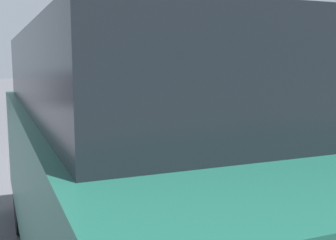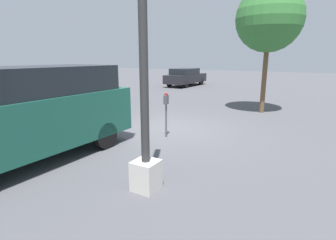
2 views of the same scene
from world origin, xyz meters
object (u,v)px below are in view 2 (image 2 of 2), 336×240
Objects in this scene: parked_van at (26,112)px; street_tree at (269,19)px; lamp_post at (145,104)px; car_distant at (186,77)px; parking_meter_near at (166,105)px.

street_tree is at bearing 158.52° from parked_van.
lamp_post is 1.16× the size of car_distant.
lamp_post is at bearing 10.07° from parking_meter_near.
street_tree reaches higher than parked_van.
lamp_post is at bearing -2.86° from street_tree.
parked_van is 17.06m from car_distant.
car_distant is at bearing -169.90° from parking_meter_near.
lamp_post is at bearing -153.74° from car_distant.
car_distant is (-16.52, -4.25, -0.40)m from parked_van.
lamp_post is 8.53m from street_tree.
lamp_post is (2.97, 1.34, 0.58)m from parking_meter_near.
lamp_post is 1.01× the size of street_tree.
lamp_post reaches higher than car_distant.
car_distant reaches higher than parking_meter_near.
street_tree is (8.08, 7.77, 3.10)m from car_distant.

